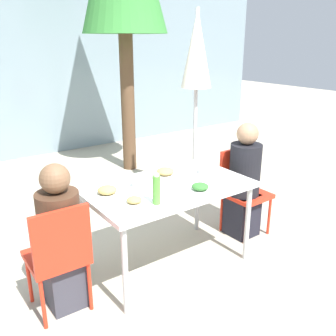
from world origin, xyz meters
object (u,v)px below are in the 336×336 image
(closed_umbrella, at_px, (197,61))
(bottle, at_px, (157,189))
(chair_left, at_px, (59,252))
(salad_bowl, at_px, (208,171))
(chair_right, at_px, (241,185))
(drinking_cup, at_px, (137,182))
(person_right, at_px, (244,183))
(person_left, at_px, (61,241))

(closed_umbrella, relative_size, bottle, 9.46)
(chair_left, bearing_deg, salad_bowl, 4.76)
(chair_left, bearing_deg, bottle, -14.20)
(chair_right, xyz_separation_m, bottle, (-1.26, -0.34, 0.37))
(chair_left, relative_size, drinking_cup, 10.31)
(drinking_cup, bearing_deg, chair_left, -166.88)
(bottle, xyz_separation_m, drinking_cup, (0.06, 0.37, -0.07))
(salad_bowl, bearing_deg, drinking_cup, 173.19)
(person_right, xyz_separation_m, drinking_cup, (-1.16, 0.11, 0.24))
(bottle, height_order, salad_bowl, bottle)
(closed_umbrella, distance_m, salad_bowl, 1.45)
(chair_left, distance_m, chair_right, 1.96)
(chair_right, relative_size, closed_umbrella, 0.39)
(person_right, bearing_deg, person_left, -0.75)
(chair_left, relative_size, person_right, 0.74)
(person_right, xyz_separation_m, salad_bowl, (-0.47, 0.02, 0.22))
(chair_right, bearing_deg, chair_left, 3.94)
(chair_right, height_order, bottle, bottle)
(person_left, bearing_deg, drinking_cup, 8.88)
(chair_left, bearing_deg, person_left, 58.10)
(chair_left, distance_m, drinking_cup, 0.83)
(drinking_cup, bearing_deg, chair_right, -1.23)
(drinking_cup, bearing_deg, bottle, -98.70)
(chair_right, distance_m, bottle, 1.36)
(chair_right, bearing_deg, person_right, 58.10)
(chair_left, distance_m, salad_bowl, 1.47)
(drinking_cup, height_order, salad_bowl, drinking_cup)
(drinking_cup, bearing_deg, person_left, -172.19)
(chair_left, height_order, closed_umbrella, closed_umbrella)
(person_right, bearing_deg, bottle, 11.63)
(closed_umbrella, bearing_deg, person_left, -154.58)
(chair_right, bearing_deg, salad_bowl, 5.82)
(person_left, relative_size, bottle, 4.75)
(chair_right, bearing_deg, drinking_cup, -1.66)
(person_right, height_order, bottle, person_right)
(chair_left, bearing_deg, closed_umbrella, 27.72)
(person_right, xyz_separation_m, bottle, (-1.21, -0.26, 0.31))
(bottle, xyz_separation_m, salad_bowl, (0.75, 0.28, -0.09))
(person_right, relative_size, bottle, 4.94)
(person_right, distance_m, bottle, 1.28)
(bottle, bearing_deg, closed_umbrella, 41.78)
(chair_left, xyz_separation_m, chair_right, (1.96, 0.15, 0.00))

